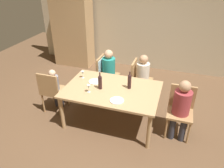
% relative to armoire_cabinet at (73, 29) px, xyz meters
% --- Properties ---
extents(ground_plane, '(10.00, 10.00, 0.00)m').
position_rel_armoire_cabinet_xyz_m(ground_plane, '(1.98, -2.33, -1.10)').
color(ground_plane, brown).
extents(rear_room_partition, '(6.40, 0.12, 2.70)m').
position_rel_armoire_cabinet_xyz_m(rear_room_partition, '(1.98, 0.45, 0.25)').
color(rear_room_partition, beige).
rests_on(rear_room_partition, ground_plane).
extents(armoire_cabinet, '(1.18, 0.62, 2.18)m').
position_rel_armoire_cabinet_xyz_m(armoire_cabinet, '(0.00, 0.00, 0.00)').
color(armoire_cabinet, tan).
rests_on(armoire_cabinet, ground_plane).
extents(dining_table, '(1.75, 1.15, 0.74)m').
position_rel_armoire_cabinet_xyz_m(dining_table, '(1.98, -2.33, -0.43)').
color(dining_table, tan).
rests_on(dining_table, ground_plane).
extents(chair_far_right, '(0.44, 0.44, 0.92)m').
position_rel_armoire_cabinet_xyz_m(chair_far_right, '(2.28, -1.37, -0.56)').
color(chair_far_right, '#A87F51').
rests_on(chair_far_right, ground_plane).
extents(chair_right_end, '(0.44, 0.44, 0.92)m').
position_rel_armoire_cabinet_xyz_m(chair_right_end, '(3.23, -2.24, -0.56)').
color(chair_right_end, '#A87F51').
rests_on(chair_right_end, ground_plane).
extents(chair_far_left, '(0.45, 0.44, 0.92)m').
position_rel_armoire_cabinet_xyz_m(chair_far_left, '(1.46, -1.37, -0.50)').
color(chair_far_left, '#A87F51').
rests_on(chair_far_left, ground_plane).
extents(chair_left_end, '(0.44, 0.44, 0.92)m').
position_rel_armoire_cabinet_xyz_m(chair_left_end, '(0.72, -2.41, -0.56)').
color(chair_left_end, '#A87F51').
rests_on(chair_left_end, ground_plane).
extents(person_woman_host, '(0.33, 0.28, 1.09)m').
position_rel_armoire_cabinet_xyz_m(person_woman_host, '(2.39, -1.37, -0.46)').
color(person_woman_host, '#33333D').
rests_on(person_woman_host, ground_plane).
extents(person_man_bearded, '(0.30, 0.34, 1.11)m').
position_rel_armoire_cabinet_xyz_m(person_man_bearded, '(3.23, -2.35, -0.45)').
color(person_man_bearded, '#33333D').
rests_on(person_man_bearded, ground_plane).
extents(person_man_guest, '(0.34, 0.30, 1.11)m').
position_rel_armoire_cabinet_xyz_m(person_man_guest, '(1.61, -1.37, -0.45)').
color(person_man_guest, '#33333D').
rests_on(person_man_guest, ground_plane).
extents(person_child_small, '(0.22, 0.25, 0.94)m').
position_rel_armoire_cabinet_xyz_m(person_child_small, '(0.72, -2.30, -0.54)').
color(person_child_small, '#33333D').
rests_on(person_child_small, ground_plane).
extents(wine_bottle_tall_green, '(0.07, 0.07, 0.34)m').
position_rel_armoire_cabinet_xyz_m(wine_bottle_tall_green, '(2.27, -2.21, -0.21)').
color(wine_bottle_tall_green, black).
rests_on(wine_bottle_tall_green, dining_table).
extents(wine_bottle_dark_red, '(0.07, 0.07, 0.33)m').
position_rel_armoire_cabinet_xyz_m(wine_bottle_dark_red, '(1.77, -2.39, -0.22)').
color(wine_bottle_dark_red, black).
rests_on(wine_bottle_dark_red, dining_table).
extents(wine_glass_near_left, '(0.07, 0.07, 0.15)m').
position_rel_armoire_cabinet_xyz_m(wine_glass_near_left, '(1.62, -2.57, -0.25)').
color(wine_glass_near_left, silver).
rests_on(wine_glass_near_left, dining_table).
extents(wine_glass_centre, '(0.07, 0.07, 0.15)m').
position_rel_armoire_cabinet_xyz_m(wine_glass_centre, '(1.28, -2.10, -0.25)').
color(wine_glass_centre, silver).
rests_on(wine_glass_centre, dining_table).
extents(dinner_plate_host, '(0.25, 0.25, 0.01)m').
position_rel_armoire_cabinet_xyz_m(dinner_plate_host, '(1.58, -2.18, -0.35)').
color(dinner_plate_host, white).
rests_on(dinner_plate_host, dining_table).
extents(dinner_plate_guest_left, '(0.24, 0.24, 0.01)m').
position_rel_armoire_cabinet_xyz_m(dinner_plate_guest_left, '(2.18, -2.68, -0.35)').
color(dinner_plate_guest_left, white).
rests_on(dinner_plate_guest_left, dining_table).
extents(handbag, '(0.29, 0.15, 0.22)m').
position_rel_armoire_cabinet_xyz_m(handbag, '(0.72, -1.98, -0.99)').
color(handbag, brown).
rests_on(handbag, ground_plane).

